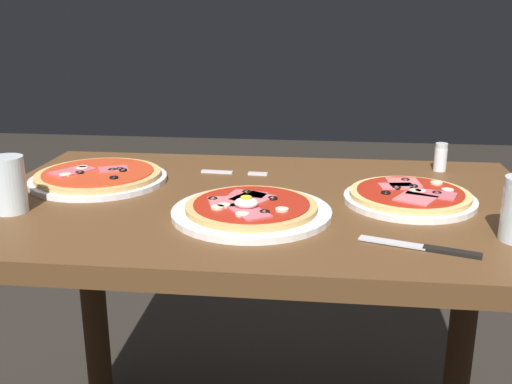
{
  "coord_description": "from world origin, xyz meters",
  "views": [
    {
      "loc": [
        0.12,
        -1.15,
        1.11
      ],
      "look_at": [
        -0.0,
        -0.05,
        0.77
      ],
      "focal_mm": 41.74,
      "sensor_mm": 36.0,
      "label": 1
    }
  ],
  "objects": [
    {
      "name": "pizza_across_left",
      "position": [
        0.3,
        0.01,
        0.76
      ],
      "size": [
        0.26,
        0.26,
        0.03
      ],
      "color": "white",
      "rests_on": "dining_table"
    },
    {
      "name": "salt_shaker",
      "position": [
        0.4,
        0.27,
        0.78
      ],
      "size": [
        0.03,
        0.03,
        0.07
      ],
      "color": "white",
      "rests_on": "dining_table"
    },
    {
      "name": "pizza_across_right",
      "position": [
        -0.37,
        0.08,
        0.75
      ],
      "size": [
        0.3,
        0.3,
        0.03
      ],
      "color": "white",
      "rests_on": "dining_table"
    },
    {
      "name": "dining_table",
      "position": [
        0.0,
        0.0,
        0.61
      ],
      "size": [
        1.13,
        0.72,
        0.74
      ],
      "color": "brown",
      "rests_on": "ground"
    },
    {
      "name": "pizza_foreground",
      "position": [
        -0.01,
        -0.11,
        0.75
      ],
      "size": [
        0.3,
        0.3,
        0.05
      ],
      "color": "white",
      "rests_on": "dining_table"
    },
    {
      "name": "water_glass_far",
      "position": [
        -0.46,
        -0.14,
        0.79
      ],
      "size": [
        0.06,
        0.06,
        0.11
      ],
      "color": "silver",
      "rests_on": "dining_table"
    },
    {
      "name": "knife",
      "position": [
        0.3,
        -0.24,
        0.75
      ],
      "size": [
        0.19,
        0.08,
        0.01
      ],
      "color": "silver",
      "rests_on": "dining_table"
    },
    {
      "name": "fork",
      "position": [
        -0.09,
        0.18,
        0.75
      ],
      "size": [
        0.16,
        0.02,
        0.0
      ],
      "color": "silver",
      "rests_on": "dining_table"
    }
  ]
}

